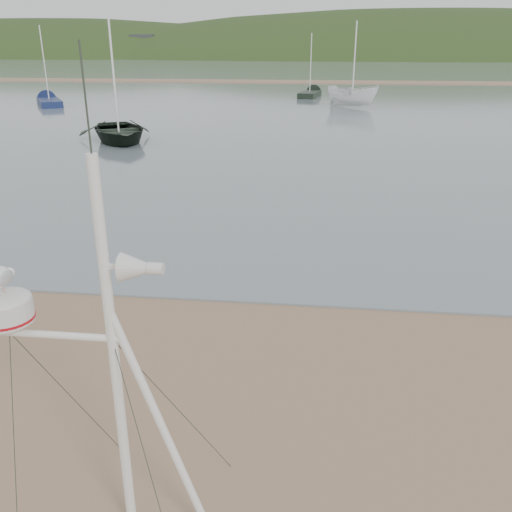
# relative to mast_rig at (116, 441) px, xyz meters

# --- Properties ---
(ground) EXTENTS (560.00, 560.00, 0.00)m
(ground) POSITION_rel_mast_rig_xyz_m (-0.56, 1.35, -1.14)
(ground) COLOR #81624A
(ground) RESTS_ON ground
(water) EXTENTS (560.00, 256.00, 0.04)m
(water) POSITION_rel_mast_rig_xyz_m (-0.56, 133.35, -1.12)
(water) COLOR slate
(water) RESTS_ON ground
(sandbar) EXTENTS (560.00, 7.00, 0.07)m
(sandbar) POSITION_rel_mast_rig_xyz_m (-0.56, 71.35, -1.06)
(sandbar) COLOR #81624A
(sandbar) RESTS_ON water
(hill_ridge) EXTENTS (620.00, 180.00, 80.00)m
(hill_ridge) POSITION_rel_mast_rig_xyz_m (17.96, 236.35, -20.84)
(hill_ridge) COLOR #203315
(hill_ridge) RESTS_ON ground
(far_cottages) EXTENTS (294.40, 6.30, 8.00)m
(far_cottages) POSITION_rel_mast_rig_xyz_m (2.44, 197.35, 2.86)
(far_cottages) COLOR beige
(far_cottages) RESTS_ON ground
(mast_rig) EXTENTS (2.09, 2.23, 4.72)m
(mast_rig) POSITION_rel_mast_rig_xyz_m (0.00, 0.00, 0.00)
(mast_rig) COLOR white
(mast_rig) RESTS_ON ground
(boat_dark) EXTENTS (3.78, 2.70, 5.20)m
(boat_dark) POSITION_rel_mast_rig_xyz_m (-8.42, 22.92, 1.50)
(boat_dark) COLOR black
(boat_dark) RESTS_ON water
(boat_white) EXTENTS (2.37, 2.36, 4.49)m
(boat_white) POSITION_rel_mast_rig_xyz_m (4.11, 40.78, 1.15)
(boat_white) COLOR white
(boat_white) RESTS_ON water
(sailboat_blue_near) EXTENTS (4.83, 6.49, 6.59)m
(sailboat_blue_near) POSITION_rel_mast_rig_xyz_m (-21.18, 40.73, -0.84)
(sailboat_blue_near) COLOR #15204A
(sailboat_blue_near) RESTS_ON ground
(sailboat_dark_mid) EXTENTS (2.41, 6.27, 6.11)m
(sailboat_dark_mid) POSITION_rel_mast_rig_xyz_m (0.80, 50.92, -0.84)
(sailboat_dark_mid) COLOR black
(sailboat_dark_mid) RESTS_ON ground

